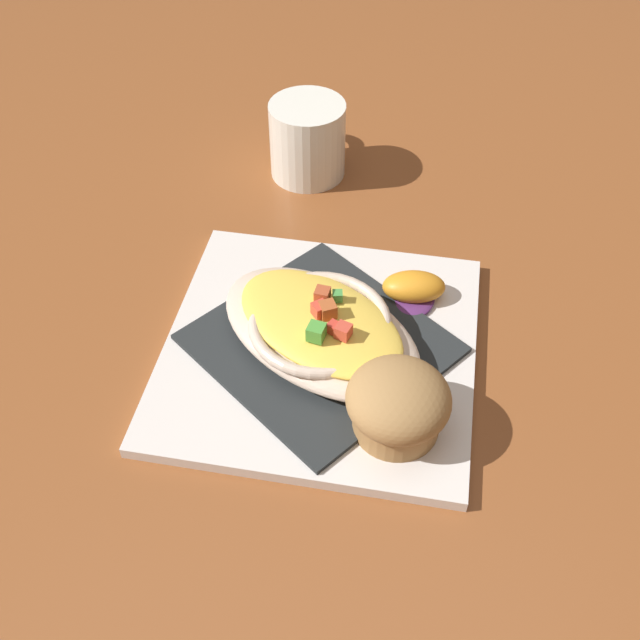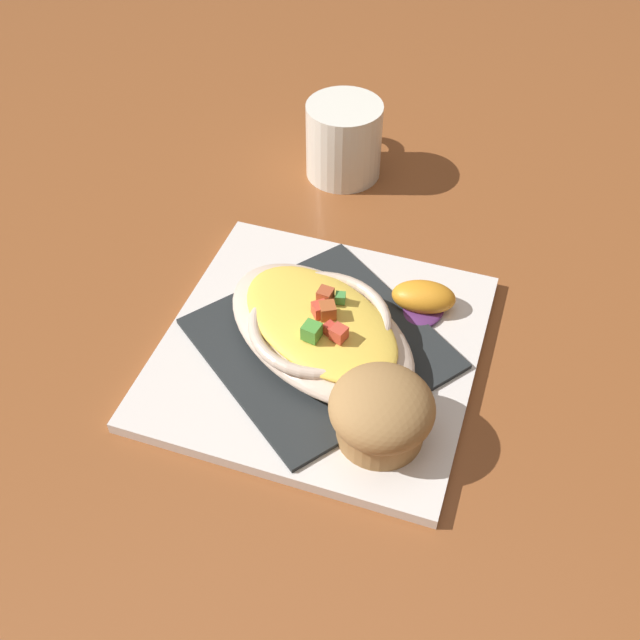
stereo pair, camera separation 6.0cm
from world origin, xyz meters
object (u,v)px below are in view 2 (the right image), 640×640
gratin_dish (320,327)px  orange_garnish (423,299)px  coffee_mug (343,143)px  square_plate (320,349)px  muffin (381,412)px

gratin_dish → orange_garnish: gratin_dish is taller
orange_garnish → coffee_mug: bearing=31.6°
orange_garnish → coffee_mug: 0.22m
gratin_dish → orange_garnish: size_ratio=3.73×
coffee_mug → square_plate: bearing=-170.5°
muffin → coffee_mug: (0.33, 0.11, -0.00)m
gratin_dish → muffin: muffin is taller
square_plate → coffee_mug: size_ratio=2.39×
gratin_dish → orange_garnish: 0.10m
gratin_dish → orange_garnish: bearing=-49.0°
gratin_dish → muffin: bearing=-138.6°
square_plate → orange_garnish: size_ratio=4.38×
square_plate → coffee_mug: 0.26m
square_plate → muffin: (-0.07, -0.07, 0.03)m
orange_garnish → gratin_dish: bearing=131.0°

